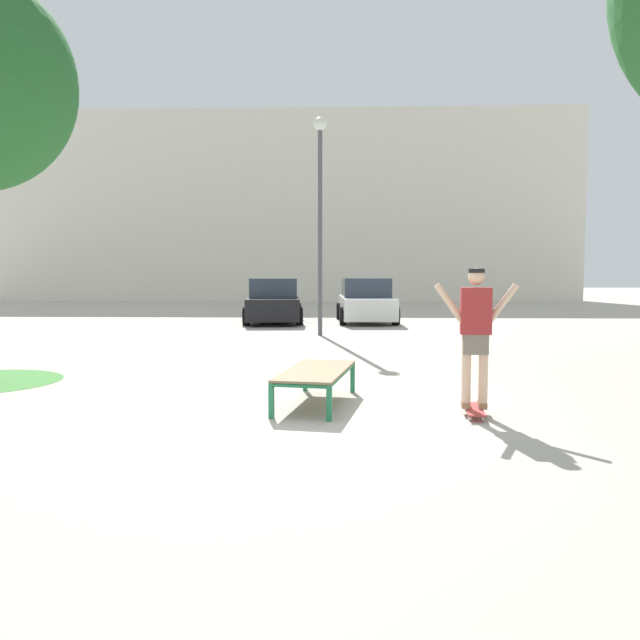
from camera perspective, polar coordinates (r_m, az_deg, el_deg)
The scene contains 8 objects.
ground_plane at distance 8.49m, azimuth -1.76°, elevation -7.61°, with size 120.00×120.00×0.00m, color #B2AA9E.
building_facade at distance 39.18m, azimuth -3.69°, elevation 9.66°, with size 34.49×4.00×10.79m, color silver.
skate_box at distance 8.60m, azimuth -0.36°, elevation -4.66°, with size 1.06×2.00×0.46m.
skateboard at distance 8.20m, azimuth 13.31°, elevation -7.62°, with size 0.28×0.82×0.09m.
skater at distance 8.05m, azimuth 13.43°, elevation -0.67°, with size 1.00×0.31×1.69m.
car_black at distance 22.27m, azimuth -4.07°, elevation 1.58°, with size 2.19×4.33×1.50m.
car_white at distance 22.39m, azimuth 4.04°, elevation 1.60°, with size 2.07×4.28×1.50m.
light_post at distance 17.81m, azimuth 0.01°, elevation 11.00°, with size 0.36×0.36×5.83m.
Camera 1 is at (0.56, -8.29, 1.76)m, focal length 36.65 mm.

